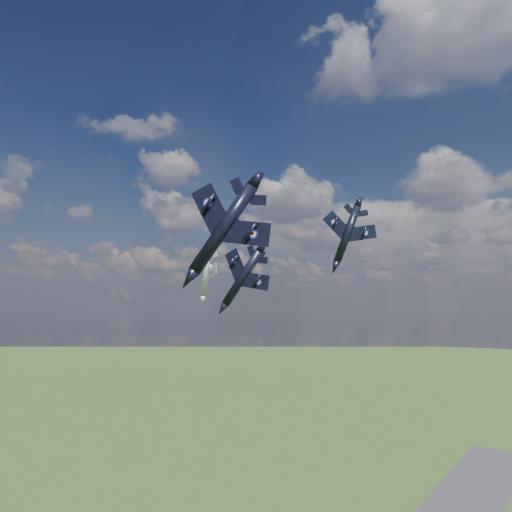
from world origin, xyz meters
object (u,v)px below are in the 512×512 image
Objects in this scene: jet_lead_navy at (242,278)px; jet_left_silver at (206,273)px; jet_high_navy at (347,234)px; jet_right_navy at (223,228)px.

jet_left_silver is (-16.78, 11.59, 2.04)m from jet_lead_navy.
jet_lead_navy is 1.01× the size of jet_high_navy.
jet_high_navy is (11.11, 14.08, 7.52)m from jet_lead_navy.
jet_lead_navy is at bearing -11.60° from jet_left_silver.
jet_lead_navy is 0.91× the size of jet_right_navy.
jet_left_silver reaches higher than jet_lead_navy.
jet_high_navy is 28.53m from jet_left_silver.
jet_high_navy is at bearing 47.39° from jet_lead_navy.
jet_lead_navy is at bearing 98.86° from jet_right_navy.
jet_right_navy is (11.83, -20.07, 3.80)m from jet_lead_navy.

